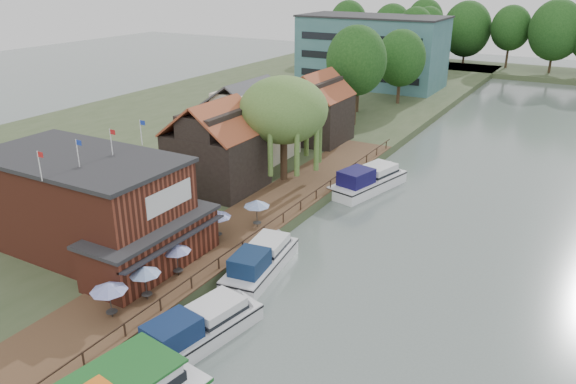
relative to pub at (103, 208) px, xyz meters
The scene contains 24 objects.
ground 14.79m from the pub, ahead, with size 260.00×260.00×0.00m, color slate.
land_bank 39.61m from the pub, 113.96° to the left, with size 50.00×140.00×1.00m, color #384728.
quay_deck 13.04m from the pub, 61.39° to the left, with size 6.00×50.00×0.10m, color #47301E.
quay_rail 14.76m from the pub, 52.89° to the left, with size 0.20×49.00×1.00m, color black, non-canonical shape.
pub is the anchor object (origin of this frame).
hotel_block 71.49m from the pub, 96.43° to the left, with size 25.40×12.40×12.30m, color #38666B, non-canonical shape.
cottage_a 15.05m from the pub, 93.81° to the left, with size 8.60×7.60×8.50m, color black, non-canonical shape.
cottage_b 25.33m from the pub, 99.09° to the left, with size 9.60×8.60×8.50m, color beige, non-canonical shape.
cottage_c 34.01m from the pub, 90.00° to the left, with size 7.60×7.60×8.50m, color black, non-canonical shape.
willow 20.36m from the pub, 80.07° to the left, with size 8.60×8.60×10.43m, color #476B2D, non-canonical shape.
umbrella_0 9.21m from the pub, 42.19° to the right, with size 2.26×2.26×2.38m, color navy, non-canonical shape.
umbrella_1 8.19m from the pub, 25.99° to the right, with size 2.06×2.06×2.38m, color #1A4691, non-canonical shape.
umbrella_2 7.17m from the pub, ahead, with size 2.01×2.01×2.38m, color navy, non-canonical shape.
umbrella_3 8.54m from the pub, 45.73° to the left, with size 2.28×2.28×2.38m, color navy, non-canonical shape.
umbrella_4 11.96m from the pub, 51.76° to the left, with size 2.15×2.15×2.38m, color #1B4395, non-canonical shape.
cruiser_0 12.90m from the pub, 19.62° to the right, with size 3.19×9.86×2.39m, color silver, non-canonical shape.
cruiser_1 11.97m from the pub, 24.60° to the left, with size 3.14×9.71×2.35m, color silver, non-canonical shape.
cruiser_2 26.65m from the pub, 65.55° to the left, with size 3.49×10.77×2.64m, color white, non-canonical shape.
bank_tree_0 43.61m from the pub, 88.90° to the left, with size 7.96×7.96×13.19m, color #143811, non-canonical shape.
bank_tree_1 50.81m from the pub, 92.09° to the left, with size 6.13×6.13×10.64m, color #143811, non-canonical shape.
bank_tree_2 59.08m from the pub, 88.45° to the left, with size 7.57×7.57×11.41m, color #143811, non-canonical shape.
bank_tree_3 78.86m from the pub, 91.98° to the left, with size 6.41×6.41×13.54m, color #143811, non-canonical shape.
bank_tree_4 88.63m from the pub, 92.06° to the left, with size 6.27×6.27×13.08m, color #143811, non-canonical shape.
bank_tree_5 94.26m from the pub, 93.03° to the left, with size 7.65×7.65×11.89m, color #143811, non-canonical shape.
Camera 1 is at (16.21, -26.68, 20.71)m, focal length 35.00 mm.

